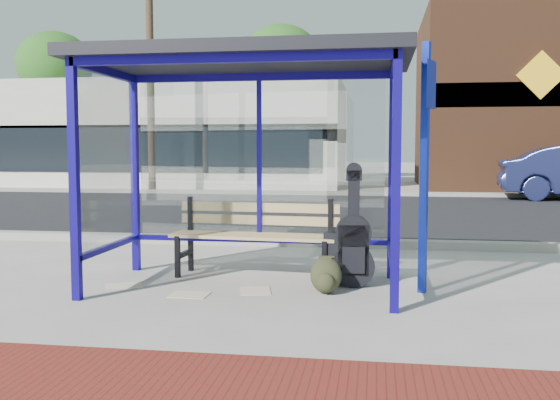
% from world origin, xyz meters
% --- Properties ---
extents(ground, '(120.00, 120.00, 0.00)m').
position_xyz_m(ground, '(0.00, 0.00, 0.00)').
color(ground, '#B2ADA0').
rests_on(ground, ground).
extents(brick_paver_strip, '(60.00, 1.00, 0.01)m').
position_xyz_m(brick_paver_strip, '(0.00, -2.60, 0.01)').
color(brick_paver_strip, maroon).
rests_on(brick_paver_strip, ground).
extents(curb_near, '(60.00, 0.25, 0.12)m').
position_xyz_m(curb_near, '(0.00, 2.90, 0.06)').
color(curb_near, gray).
rests_on(curb_near, ground).
extents(street_asphalt, '(60.00, 10.00, 0.00)m').
position_xyz_m(street_asphalt, '(0.00, 8.00, 0.00)').
color(street_asphalt, black).
rests_on(street_asphalt, ground).
extents(curb_far, '(60.00, 0.25, 0.12)m').
position_xyz_m(curb_far, '(0.00, 13.10, 0.06)').
color(curb_far, gray).
rests_on(curb_far, ground).
extents(far_sidewalk, '(60.00, 4.00, 0.01)m').
position_xyz_m(far_sidewalk, '(0.00, 15.00, 0.00)').
color(far_sidewalk, '#B2ADA0').
rests_on(far_sidewalk, ground).
extents(bus_shelter, '(3.30, 1.80, 2.42)m').
position_xyz_m(bus_shelter, '(0.00, 0.07, 2.07)').
color(bus_shelter, '#160C87').
rests_on(bus_shelter, ground).
extents(storefront_white, '(18.00, 6.04, 4.00)m').
position_xyz_m(storefront_white, '(-9.00, 17.99, 2.00)').
color(storefront_white, silver).
rests_on(storefront_white, ground).
extents(storefront_brown, '(10.00, 7.08, 6.40)m').
position_xyz_m(storefront_brown, '(8.00, 18.49, 3.20)').
color(storefront_brown, '#59331E').
rests_on(storefront_brown, ground).
extents(tree_left, '(3.60, 3.60, 7.03)m').
position_xyz_m(tree_left, '(-14.00, 22.00, 5.45)').
color(tree_left, '#4C3826').
rests_on(tree_left, ground).
extents(tree_mid, '(3.60, 3.60, 7.03)m').
position_xyz_m(tree_mid, '(-3.00, 22.00, 5.45)').
color(tree_mid, '#4C3826').
rests_on(tree_mid, ground).
extents(utility_pole_west, '(1.60, 0.24, 8.00)m').
position_xyz_m(utility_pole_west, '(-6.00, 13.40, 4.11)').
color(utility_pole_west, '#4C3826').
rests_on(utility_pole_west, ground).
extents(bench, '(1.91, 0.60, 0.89)m').
position_xyz_m(bench, '(-0.02, 0.61, 0.50)').
color(bench, black).
rests_on(bench, ground).
extents(guitar_bag, '(0.46, 0.16, 1.23)m').
position_xyz_m(guitar_bag, '(1.10, 0.22, 0.45)').
color(guitar_bag, black).
rests_on(guitar_bag, ground).
extents(suitcase, '(0.40, 0.32, 0.61)m').
position_xyz_m(suitcase, '(0.98, 0.35, 0.28)').
color(suitcase, black).
rests_on(suitcase, ground).
extents(backpack, '(0.33, 0.30, 0.38)m').
position_xyz_m(backpack, '(0.84, -0.12, 0.18)').
color(backpack, '#282B17').
rests_on(backpack, ground).
extents(sign_post, '(0.16, 0.30, 2.50)m').
position_xyz_m(sign_post, '(1.81, 0.08, 1.40)').
color(sign_post, '#0D1E95').
rests_on(sign_post, ground).
extents(newspaper_a, '(0.47, 0.43, 0.01)m').
position_xyz_m(newspaper_a, '(-1.30, -0.11, 0.00)').
color(newspaper_a, white).
rests_on(newspaper_a, ground).
extents(newspaper_b, '(0.38, 0.30, 0.01)m').
position_xyz_m(newspaper_b, '(-0.49, -0.40, 0.00)').
color(newspaper_b, white).
rests_on(newspaper_b, ground).
extents(newspaper_c, '(0.38, 0.44, 0.01)m').
position_xyz_m(newspaper_c, '(0.12, -0.13, 0.00)').
color(newspaper_c, white).
rests_on(newspaper_c, ground).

